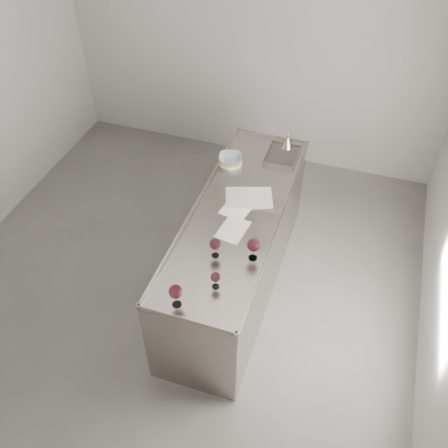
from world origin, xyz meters
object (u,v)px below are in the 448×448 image
(wine_glass_middle, at_px, (215,244))
(wine_funnel, at_px, (287,142))
(wine_glass_left, at_px, (176,292))
(wine_glass_small, at_px, (215,277))
(wine_glass_right, at_px, (253,245))
(notebook, at_px, (249,198))
(counter, at_px, (236,249))
(ceramic_bowl, at_px, (230,159))

(wine_glass_middle, relative_size, wine_funnel, 0.95)
(wine_glass_left, distance_m, wine_glass_small, 0.32)
(wine_glass_left, height_order, wine_glass_right, wine_glass_right)
(wine_glass_right, bearing_deg, notebook, 108.76)
(wine_glass_left, height_order, wine_glass_middle, wine_glass_left)
(wine_glass_small, relative_size, wine_funnel, 0.80)
(counter, relative_size, wine_glass_right, 12.08)
(wine_glass_left, xyz_separation_m, wine_glass_right, (0.39, 0.61, 0.00))
(wine_funnel, bearing_deg, wine_glass_left, -97.90)
(counter, bearing_deg, notebook, 77.75)
(wine_glass_middle, distance_m, wine_glass_right, 0.30)
(counter, height_order, ceramic_bowl, ceramic_bowl)
(wine_glass_right, distance_m, ceramic_bowl, 1.26)
(wine_glass_middle, bearing_deg, notebook, 85.68)
(wine_glass_small, xyz_separation_m, notebook, (-0.05, 1.04, -0.10))
(notebook, distance_m, wine_funnel, 0.89)
(wine_glass_right, xyz_separation_m, wine_glass_small, (-0.18, -0.36, -0.04))
(counter, xyz_separation_m, wine_glass_middle, (-0.01, -0.54, 0.59))
(wine_glass_right, bearing_deg, wine_glass_middle, -166.63)
(wine_glass_right, height_order, ceramic_bowl, wine_glass_right)
(wine_glass_right, relative_size, wine_glass_small, 1.35)
(ceramic_bowl, distance_m, wine_funnel, 0.62)
(wine_glass_right, relative_size, ceramic_bowl, 0.90)
(wine_glass_small, distance_m, ceramic_bowl, 1.54)
(wine_glass_right, height_order, wine_glass_small, wine_glass_right)
(wine_glass_right, distance_m, wine_glass_small, 0.41)
(wine_glass_small, height_order, notebook, wine_glass_small)
(wine_glass_left, distance_m, wine_glass_right, 0.72)
(wine_glass_left, xyz_separation_m, wine_glass_middle, (0.11, 0.54, -0.01))
(wine_glass_middle, relative_size, ceramic_bowl, 0.79)
(wine_glass_left, bearing_deg, wine_glass_right, 57.08)
(notebook, bearing_deg, ceramic_bowl, 106.82)
(notebook, relative_size, ceramic_bowl, 2.15)
(wine_glass_left, xyz_separation_m, wine_funnel, (0.30, 2.16, -0.08))
(wine_glass_left, height_order, wine_funnel, wine_glass_left)
(notebook, bearing_deg, wine_glass_left, -115.75)
(counter, bearing_deg, wine_glass_right, -59.92)
(wine_glass_left, relative_size, wine_glass_middle, 1.12)
(wine_glass_left, relative_size, wine_funnel, 1.06)
(ceramic_bowl, bearing_deg, wine_funnel, 42.89)
(wine_glass_small, bearing_deg, wine_funnel, 87.34)
(counter, bearing_deg, wine_glass_left, -96.22)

